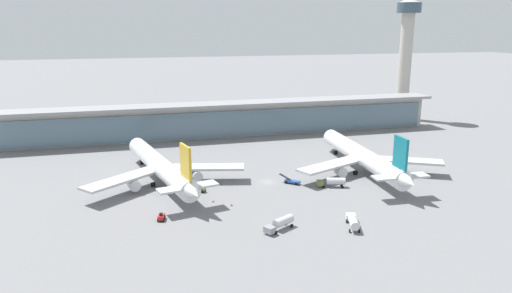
{
  "coord_description": "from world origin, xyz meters",
  "views": [
    {
      "loc": [
        -39.91,
        -135.29,
        47.82
      ],
      "look_at": [
        0.0,
        13.72,
        8.07
      ],
      "focal_mm": 33.21,
      "sensor_mm": 36.0,
      "label": 1
    }
  ],
  "objects_px": {
    "service_truck_mid_apron_white": "(353,221)",
    "service_truck_by_tail_olive": "(332,182)",
    "airliner_left_stand": "(161,166)",
    "control_tower": "(406,49)",
    "service_truck_at_far_stand_olive": "(201,189)",
    "safety_cone_bravo": "(232,205)",
    "airliner_centre_stand": "(363,157)",
    "service_truck_near_nose_blue": "(292,181)",
    "safety_cone_alpha": "(213,201)",
    "service_truck_under_wing_red": "(161,217)",
    "service_truck_on_taxiway_grey": "(280,223)"
  },
  "relations": [
    {
      "from": "airliner_centre_stand",
      "to": "service_truck_at_far_stand_olive",
      "type": "bearing_deg",
      "value": -174.92
    },
    {
      "from": "airliner_centre_stand",
      "to": "service_truck_under_wing_red",
      "type": "xyz_separation_m",
      "value": [
        -67.58,
        -22.98,
        -4.65
      ]
    },
    {
      "from": "service_truck_under_wing_red",
      "to": "service_truck_mid_apron_white",
      "type": "bearing_deg",
      "value": -20.37
    },
    {
      "from": "service_truck_mid_apron_white",
      "to": "control_tower",
      "type": "height_order",
      "value": "control_tower"
    },
    {
      "from": "service_truck_mid_apron_white",
      "to": "service_truck_by_tail_olive",
      "type": "relative_size",
      "value": 1.0
    },
    {
      "from": "airliner_left_stand",
      "to": "service_truck_at_far_stand_olive",
      "type": "relative_size",
      "value": 19.91
    },
    {
      "from": "control_tower",
      "to": "safety_cone_bravo",
      "type": "distance_m",
      "value": 153.45
    },
    {
      "from": "airliner_left_stand",
      "to": "service_truck_mid_apron_white",
      "type": "distance_m",
      "value": 62.39
    },
    {
      "from": "control_tower",
      "to": "airliner_centre_stand",
      "type": "bearing_deg",
      "value": -128.41
    },
    {
      "from": "airliner_centre_stand",
      "to": "service_truck_near_nose_blue",
      "type": "xyz_separation_m",
      "value": [
        -26.45,
        -4.69,
        -4.72
      ]
    },
    {
      "from": "airliner_centre_stand",
      "to": "service_truck_mid_apron_white",
      "type": "height_order",
      "value": "airliner_centre_stand"
    },
    {
      "from": "service_truck_under_wing_red",
      "to": "control_tower",
      "type": "xyz_separation_m",
      "value": [
        131.37,
        103.43,
        35.16
      ]
    },
    {
      "from": "safety_cone_bravo",
      "to": "service_truck_mid_apron_white",
      "type": "bearing_deg",
      "value": -40.29
    },
    {
      "from": "airliner_centre_stand",
      "to": "safety_cone_alpha",
      "type": "distance_m",
      "value": 54.82
    },
    {
      "from": "safety_cone_alpha",
      "to": "control_tower",
      "type": "bearing_deg",
      "value": 39.0
    },
    {
      "from": "control_tower",
      "to": "safety_cone_bravo",
      "type": "bearing_deg",
      "value": -138.75
    },
    {
      "from": "service_truck_at_far_stand_olive",
      "to": "safety_cone_bravo",
      "type": "relative_size",
      "value": 4.69
    },
    {
      "from": "airliner_left_stand",
      "to": "safety_cone_alpha",
      "type": "xyz_separation_m",
      "value": [
        12.67,
        -19.86,
        -5.21
      ]
    },
    {
      "from": "service_truck_by_tail_olive",
      "to": "control_tower",
      "type": "distance_m",
      "value": 125.72
    },
    {
      "from": "service_truck_by_tail_olive",
      "to": "control_tower",
      "type": "bearing_deg",
      "value": 48.98
    },
    {
      "from": "service_truck_mid_apron_white",
      "to": "service_truck_at_far_stand_olive",
      "type": "relative_size",
      "value": 2.7
    },
    {
      "from": "service_truck_on_taxiway_grey",
      "to": "safety_cone_alpha",
      "type": "height_order",
      "value": "service_truck_on_taxiway_grey"
    },
    {
      "from": "airliner_left_stand",
      "to": "control_tower",
      "type": "bearing_deg",
      "value": 29.97
    },
    {
      "from": "service_truck_near_nose_blue",
      "to": "service_truck_on_taxiway_grey",
      "type": "bearing_deg",
      "value": -113.78
    },
    {
      "from": "airliner_left_stand",
      "to": "service_truck_by_tail_olive",
      "type": "xyz_separation_m",
      "value": [
        49.84,
        -16.73,
        -3.82
      ]
    },
    {
      "from": "airliner_centre_stand",
      "to": "control_tower",
      "type": "distance_m",
      "value": 107.1
    },
    {
      "from": "service_truck_at_far_stand_olive",
      "to": "safety_cone_bravo",
      "type": "distance_m",
      "value": 14.6
    },
    {
      "from": "service_truck_under_wing_red",
      "to": "service_truck_on_taxiway_grey",
      "type": "height_order",
      "value": "service_truck_on_taxiway_grey"
    },
    {
      "from": "service_truck_mid_apron_white",
      "to": "service_truck_at_far_stand_olive",
      "type": "height_order",
      "value": "service_truck_mid_apron_white"
    },
    {
      "from": "service_truck_on_taxiway_grey",
      "to": "safety_cone_alpha",
      "type": "distance_m",
      "value": 25.54
    },
    {
      "from": "service_truck_at_far_stand_olive",
      "to": "safety_cone_alpha",
      "type": "distance_m",
      "value": 9.31
    },
    {
      "from": "service_truck_on_taxiway_grey",
      "to": "safety_cone_alpha",
      "type": "bearing_deg",
      "value": 119.18
    },
    {
      "from": "airliner_left_stand",
      "to": "service_truck_near_nose_blue",
      "type": "distance_m",
      "value": 40.68
    },
    {
      "from": "service_truck_near_nose_blue",
      "to": "service_truck_on_taxiway_grey",
      "type": "height_order",
      "value": "service_truck_on_taxiway_grey"
    },
    {
      "from": "service_truck_under_wing_red",
      "to": "safety_cone_alpha",
      "type": "relative_size",
      "value": 4.55
    },
    {
      "from": "service_truck_at_far_stand_olive",
      "to": "control_tower",
      "type": "height_order",
      "value": "control_tower"
    },
    {
      "from": "safety_cone_bravo",
      "to": "safety_cone_alpha",
      "type": "bearing_deg",
      "value": 137.18
    },
    {
      "from": "service_truck_near_nose_blue",
      "to": "service_truck_by_tail_olive",
      "type": "xyz_separation_m",
      "value": [
        10.86,
        -6.11,
        0.9
      ]
    },
    {
      "from": "safety_cone_alpha",
      "to": "service_truck_under_wing_red",
      "type": "bearing_deg",
      "value": -148.57
    },
    {
      "from": "service_truck_under_wing_red",
      "to": "control_tower",
      "type": "bearing_deg",
      "value": 38.21
    },
    {
      "from": "service_truck_near_nose_blue",
      "to": "service_truck_mid_apron_white",
      "type": "xyz_separation_m",
      "value": [
        3.54,
        -34.88,
        0.9
      ]
    },
    {
      "from": "airliner_centre_stand",
      "to": "service_truck_on_taxiway_grey",
      "type": "relative_size",
      "value": 7.68
    },
    {
      "from": "service_truck_by_tail_olive",
      "to": "safety_cone_bravo",
      "type": "bearing_deg",
      "value": -167.71
    },
    {
      "from": "safety_cone_bravo",
      "to": "service_truck_under_wing_red",
      "type": "bearing_deg",
      "value": -165.29
    },
    {
      "from": "service_truck_under_wing_red",
      "to": "safety_cone_alpha",
      "type": "height_order",
      "value": "service_truck_under_wing_red"
    },
    {
      "from": "service_truck_at_far_stand_olive",
      "to": "control_tower",
      "type": "xyz_separation_m",
      "value": [
        118.67,
        85.32,
        35.16
      ]
    },
    {
      "from": "service_truck_near_nose_blue",
      "to": "safety_cone_alpha",
      "type": "bearing_deg",
      "value": -160.66
    },
    {
      "from": "airliner_left_stand",
      "to": "service_truck_by_tail_olive",
      "type": "distance_m",
      "value": 52.71
    },
    {
      "from": "service_truck_by_tail_olive",
      "to": "service_truck_on_taxiway_grey",
      "type": "height_order",
      "value": "same"
    },
    {
      "from": "service_truck_by_tail_olive",
      "to": "service_truck_at_far_stand_olive",
      "type": "xyz_separation_m",
      "value": [
        -39.29,
        5.93,
        -0.83
      ]
    }
  ]
}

